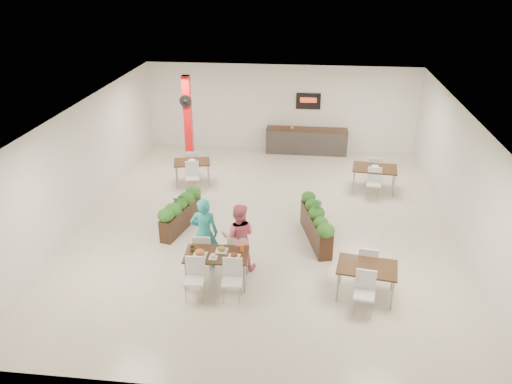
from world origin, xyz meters
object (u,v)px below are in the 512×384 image
Objects in this scene: planter_left at (181,211)px; service_counter at (306,140)px; side_table_a at (192,165)px; red_column at (188,122)px; diner_woman at (239,237)px; side_table_c at (367,271)px; diner_man at (204,233)px; main_table at (216,258)px; side_table_b at (375,171)px; planter_right at (316,222)px.

service_counter is at bearing 62.47° from planter_left.
side_table_a is at bearing 97.09° from planter_left.
red_column is at bearing 92.62° from side_table_a.
side_table_c is (2.85, -0.78, -0.20)m from diner_woman.
side_table_a is (-3.60, -3.22, 0.13)m from service_counter.
main_table is at bearing 118.01° from diner_man.
side_table_b and side_table_c have the same top height.
diner_man reaches higher than side_table_b.
red_column reaches higher than side_table_b.
side_table_c is at bearing -90.75° from side_table_b.
main_table is at bearing -135.87° from planter_right.
side_table_c is (-0.73, -5.62, -0.01)m from side_table_b.
side_table_a is 1.01× the size of side_table_b.
side_table_a is at bearing -73.75° from red_column.
red_column is 1.74m from side_table_a.
main_table and side_table_b have the same top height.
service_counter is 8.83m from side_table_c.
red_column is 4.55m from planter_left.
planter_left is 3.00m from side_table_a.
diner_man is at bearing -105.57° from service_counter.
planter_right reaches higher than side_table_b.
red_column is at bearing -76.33° from diner_man.
planter_left is at bearing -96.54° from side_table_a.
planter_left reaches higher than side_table_c.
planter_right is at bearing -46.37° from red_column.
diner_woman reaches higher than side_table_b.
planter_right reaches higher than main_table.
side_table_c is at bearing 165.11° from diner_man.
service_counter is at bearing -102.86° from diner_woman.
main_table is 0.95× the size of diner_man.
red_column is at bearing 175.40° from side_table_b.
side_table_a is at bearing 140.97° from side_table_c.
side_table_c is at bearing -80.59° from service_counter.
red_column is 1.92× the size of side_table_c.
planter_right is (3.61, -0.25, 0.01)m from planter_left.
diner_man is at bearing 176.24° from side_table_c.
main_table is 1.00× the size of side_table_a.
side_table_b is (4.38, 4.83, -0.24)m from diner_man.
planter_right is at bearing -52.70° from side_table_a.
side_table_b is (3.58, 4.83, -0.18)m from diner_woman.
service_counter is 1.43× the size of planter_right.
service_counter is 1.81× the size of side_table_b.
diner_man is at bearing 120.79° from main_table.
planter_right is 2.50m from side_table_c.
main_table is 3.06m from planter_right.
red_column is 1.07× the size of service_counter.
diner_woman is 0.99× the size of side_table_c.
planter_right is (2.58, 1.47, -0.36)m from diner_man.
service_counter is 3.78m from side_table_b.
planter_left is at bearing -143.45° from side_table_b.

